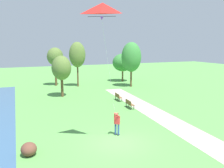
# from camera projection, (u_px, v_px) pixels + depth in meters

# --- Properties ---
(ground_plane) EXTENTS (120.00, 120.00, 0.00)m
(ground_plane) POSITION_uv_depth(u_px,v_px,m) (118.00, 143.00, 16.03)
(ground_plane) COLOR #569947
(walkway_path) EXTENTS (4.70, 32.09, 0.02)m
(walkway_path) POSITION_uv_depth(u_px,v_px,m) (172.00, 123.00, 20.11)
(walkway_path) COLOR #B7AD99
(walkway_path) RESTS_ON ground
(person_kite_flyer) EXTENTS (0.60, 0.59, 1.83)m
(person_kite_flyer) POSITION_uv_depth(u_px,v_px,m) (117.00, 122.00, 17.21)
(person_kite_flyer) COLOR #232328
(person_kite_flyer) RESTS_ON ground
(flying_kite) EXTENTS (2.28, 1.89, 7.31)m
(flying_kite) POSITION_uv_depth(u_px,v_px,m) (103.00, 12.00, 14.05)
(flying_kite) COLOR red
(park_bench_near_walkway) EXTENTS (0.55, 1.53, 0.88)m
(park_bench_near_walkway) POSITION_uv_depth(u_px,v_px,m) (129.00, 103.00, 24.65)
(park_bench_near_walkway) COLOR brown
(park_bench_near_walkway) RESTS_ON ground
(park_bench_far_walkway) EXTENTS (0.55, 1.53, 0.88)m
(park_bench_far_walkway) POSITION_uv_depth(u_px,v_px,m) (118.00, 96.00, 27.92)
(park_bench_far_walkway) COLOR brown
(park_bench_far_walkway) RESTS_ON ground
(tree_behind_path) EXTENTS (2.58, 2.67, 6.19)m
(tree_behind_path) POSITION_uv_depth(u_px,v_px,m) (55.00, 57.00, 37.56)
(tree_behind_path) COLOR brown
(tree_behind_path) RESTS_ON ground
(tree_lakeside_far) EXTENTS (3.70, 3.56, 5.04)m
(tree_lakeside_far) POSITION_uv_depth(u_px,v_px,m) (123.00, 63.00, 42.19)
(tree_lakeside_far) COLOR brown
(tree_lakeside_far) RESTS_ON ground
(tree_treeline_right) EXTENTS (2.60, 2.10, 7.08)m
(tree_treeline_right) POSITION_uv_depth(u_px,v_px,m) (77.00, 55.00, 36.66)
(tree_treeline_right) COLOR brown
(tree_treeline_right) RESTS_ON ground
(tree_treeline_left) EXTENTS (3.16, 2.91, 7.05)m
(tree_treeline_left) POSITION_uv_depth(u_px,v_px,m) (131.00, 57.00, 36.60)
(tree_treeline_left) COLOR brown
(tree_treeline_left) RESTS_ON ground
(tree_treeline_center) EXTENTS (2.46, 2.72, 5.29)m
(tree_treeline_center) POSITION_uv_depth(u_px,v_px,m) (61.00, 68.00, 29.56)
(tree_treeline_center) COLOR brown
(tree_treeline_center) RESTS_ON ground
(lakeside_shrub) EXTENTS (0.95, 1.09, 0.80)m
(lakeside_shrub) POSITION_uv_depth(u_px,v_px,m) (29.00, 149.00, 14.13)
(lakeside_shrub) COLOR brown
(lakeside_shrub) RESTS_ON ground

